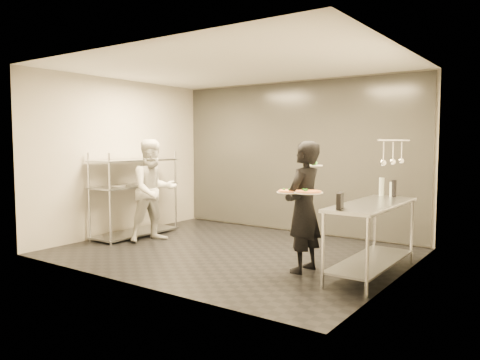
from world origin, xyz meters
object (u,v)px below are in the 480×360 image
Objects in this scene: prep_counter at (372,226)px; pos_monitor at (340,201)px; pizza_plate_near at (289,191)px; bottle_clear at (392,189)px; bottle_green at (382,187)px; pass_rack at (135,193)px; pizza_plate_far at (308,192)px; salad_plate at (313,164)px; chef at (153,190)px; bottle_dark at (394,188)px; waiter at (304,207)px.

pos_monitor reaches higher than prep_counter.
pizza_plate_near is at bearing 152.20° from pos_monitor.
bottle_green is at bearing 180.00° from bottle_clear.
pass_rack is 3.51m from pizza_plate_near.
pizza_plate_far is at bearing 148.11° from pos_monitor.
salad_plate is (-0.82, 0.00, 0.76)m from prep_counter.
prep_counter is 1.05× the size of chef.
bottle_dark is (3.75, 0.92, 0.18)m from chef.
chef is at bearing 171.50° from pizza_plate_near.
chef is 2.89m from pizza_plate_near.
chef is 3.70m from bottle_green.
bottle_dark is at bearing 0.00° from bottle_clear.
salad_plate is 1.23× the size of bottle_clear.
pass_rack reaches higher than bottle_dark.
pizza_plate_near is 1.53m from bottle_green.
waiter is at bearing 127.82° from pizza_plate_far.
salad_plate is at bearing 0.12° from pass_rack.
prep_counter is at bearing 32.02° from pizza_plate_near.
salad_plate is at bearing 84.19° from pizza_plate_near.
pizza_plate_far is 1.38× the size of bottle_green.
pizza_plate_far is (0.19, -0.24, 0.23)m from waiter.
waiter is (3.55, -0.33, 0.08)m from pass_rack.
bottle_green reaches higher than bottle_clear.
pass_rack reaches higher than bottle_green.
pizza_plate_near is 1.57× the size of bottle_clear.
bottle_green is at bearing -56.17° from chef.
pizza_plate_near is (-0.10, -0.21, 0.21)m from waiter.
pass_rack is 4.33m from prep_counter.
waiter is 6.51× the size of bottle_green.
bottle_clear is (0.77, 1.14, 0.18)m from waiter.
salad_plate is (-0.23, 0.58, 0.31)m from pizza_plate_far.
pass_rack is 0.89× the size of prep_counter.
bottle_green is at bearing 10.87° from pass_rack.
prep_counter is at bearing -79.31° from bottle_green.
bottle_green is (3.58, 0.92, 0.19)m from chef.
pizza_plate_far is 1.51m from bottle_dark.
pass_rack is at bearing -169.48° from bottle_clear.
bottle_dark is (0.14, 1.52, 0.03)m from pos_monitor.
chef is at bearing -178.13° from prep_counter.
pass_rack is 5.03× the size of pizza_plate_near.
chef is 3.66m from pos_monitor.
bottle_green is (0.63, 1.14, 0.20)m from waiter.
pass_rack is 4.26m from bottle_green.
pizza_plate_near is 1.28× the size of salad_plate.
pizza_plate_far is 0.70m from salad_plate.
pizza_plate_near is 0.78m from pos_monitor.
prep_counter is 0.88m from waiter.
pos_monitor is at bearing -95.23° from bottle_dark.
salad_plate is 1.21m from bottle_dark.
prep_counter is 5.66× the size of pizza_plate_near.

